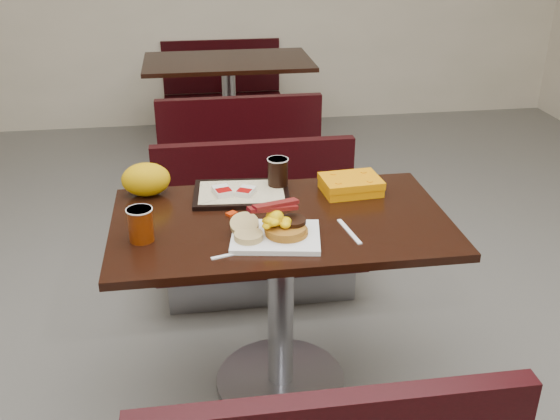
{
  "coord_description": "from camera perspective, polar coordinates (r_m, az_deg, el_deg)",
  "views": [
    {
      "loc": [
        -0.3,
        -2.04,
        1.77
      ],
      "look_at": [
        -0.01,
        -0.07,
        0.82
      ],
      "focal_mm": 41.27,
      "sensor_mm": 36.0,
      "label": 1
    }
  ],
  "objects": [
    {
      "name": "knife",
      "position": [
        2.22,
        6.15,
        -1.9
      ],
      "size": [
        0.04,
        0.19,
        0.0
      ],
      "primitive_type": "cube",
      "rotation": [
        0.0,
        0.0,
        -1.42
      ],
      "color": "white",
      "rests_on": "table_near"
    },
    {
      "name": "muffin_top",
      "position": [
        2.17,
        -3.17,
        -1.28
      ],
      "size": [
        0.11,
        0.11,
        0.06
      ],
      "primitive_type": "cylinder",
      "rotation": [
        0.38,
        0.0,
        -0.17
      ],
      "color": "tan",
      "rests_on": "platter"
    },
    {
      "name": "bench_far_s",
      "position": [
        4.19,
        -3.77,
        5.88
      ],
      "size": [
        1.0,
        0.46,
        0.72
      ],
      "primitive_type": null,
      "color": "black",
      "rests_on": "floor"
    },
    {
      "name": "hashbrown_sleeve_left",
      "position": [
        2.46,
        -5.13,
        1.68
      ],
      "size": [
        0.08,
        0.1,
        0.02
      ],
      "primitive_type": "cube",
      "rotation": [
        0.0,
        0.0,
        0.24
      ],
      "color": "silver",
      "rests_on": "tray"
    },
    {
      "name": "coffee_cup_near",
      "position": [
        2.18,
        -12.25,
        -1.29
      ],
      "size": [
        0.09,
        0.09,
        0.12
      ],
      "primitive_type": "cylinder",
      "rotation": [
        0.0,
        0.0,
        -0.13
      ],
      "color": "#963405",
      "rests_on": "table_near"
    },
    {
      "name": "tray",
      "position": [
        2.48,
        -3.43,
        1.46
      ],
      "size": [
        0.38,
        0.29,
        0.02
      ],
      "primitive_type": "cube",
      "rotation": [
        0.0,
        0.0,
        -0.08
      ],
      "color": "black",
      "rests_on": "table_near"
    },
    {
      "name": "platter",
      "position": [
        2.16,
        -0.39,
        -2.39
      ],
      "size": [
        0.33,
        0.27,
        0.02
      ],
      "primitive_type": "cube",
      "rotation": [
        0.0,
        0.0,
        -0.17
      ],
      "color": "white",
      "rests_on": "table_near"
    },
    {
      "name": "clamshell",
      "position": [
        2.51,
        6.29,
        2.23
      ],
      "size": [
        0.24,
        0.19,
        0.06
      ],
      "primitive_type": "cube",
      "rotation": [
        0.0,
        0.0,
        0.08
      ],
      "color": "orange",
      "rests_on": "table_near"
    },
    {
      "name": "condiment_syrup",
      "position": [
        2.33,
        -4.32,
        -0.33
      ],
      "size": [
        0.05,
        0.04,
        0.01
      ],
      "primitive_type": "cube",
      "rotation": [
        0.0,
        0.0,
        0.64
      ],
      "color": "red",
      "rests_on": "table_near"
    },
    {
      "name": "scrambled_eggs",
      "position": [
        2.13,
        -0.46,
        -0.73
      ],
      "size": [
        0.11,
        0.09,
        0.05
      ],
      "primitive_type": "ellipsoid",
      "rotation": [
        0.0,
        0.0,
        0.05
      ],
      "color": "#FFDA05",
      "rests_on": "pancake_stack"
    },
    {
      "name": "fork",
      "position": [
        2.07,
        -4.74,
        -4.04
      ],
      "size": [
        0.15,
        0.07,
        0.0
      ],
      "primitive_type": null,
      "rotation": [
        0.0,
        0.0,
        0.28
      ],
      "color": "white",
      "rests_on": "table_near"
    },
    {
      "name": "pancake_stack",
      "position": [
        2.15,
        0.58,
        -1.75
      ],
      "size": [
        0.18,
        0.18,
        0.03
      ],
      "primitive_type": "cylinder",
      "rotation": [
        0.0,
        0.0,
        0.28
      ],
      "color": "#A8671C",
      "rests_on": "platter"
    },
    {
      "name": "paper_bag",
      "position": [
        2.51,
        -11.79,
        2.67
      ],
      "size": [
        0.21,
        0.17,
        0.13
      ],
      "primitive_type": "ellipsoid",
      "rotation": [
        0.0,
        0.0,
        0.19
      ],
      "color": "#E3AE07",
      "rests_on": "table_near"
    },
    {
      "name": "floor",
      "position": [
        2.72,
        0.06,
        -15.1
      ],
      "size": [
        6.0,
        7.0,
        0.01
      ],
      "primitive_type": "cube",
      "color": "slate",
      "rests_on": "ground"
    },
    {
      "name": "bench_far_n",
      "position": [
        5.53,
        -5.04,
        10.72
      ],
      "size": [
        1.0,
        0.46,
        0.72
      ],
      "primitive_type": null,
      "color": "black",
      "rests_on": "floor"
    },
    {
      "name": "muffin_bottom",
      "position": [
        2.12,
        -2.8,
        -2.32
      ],
      "size": [
        0.12,
        0.12,
        0.02
      ],
      "primitive_type": "cylinder",
      "rotation": [
        0.0,
        0.0,
        -0.31
      ],
      "color": "tan",
      "rests_on": "platter"
    },
    {
      "name": "condiment_ketchup",
      "position": [
        2.27,
        -0.06,
        -0.98
      ],
      "size": [
        0.04,
        0.03,
        0.01
      ],
      "primitive_type": "cube",
      "rotation": [
        0.0,
        0.0,
        -0.26
      ],
      "color": "#8C0504",
      "rests_on": "table_near"
    },
    {
      "name": "hashbrown_sleeve_right",
      "position": [
        2.45,
        -3.05,
        1.66
      ],
      "size": [
        0.09,
        0.1,
        0.02
      ],
      "primitive_type": "cube",
      "rotation": [
        0.0,
        0.0,
        -0.48
      ],
      "color": "silver",
      "rests_on": "tray"
    },
    {
      "name": "bench_near_n",
      "position": [
        3.09,
        -1.84,
        -1.55
      ],
      "size": [
        1.0,
        0.46,
        0.72
      ],
      "primitive_type": null,
      "color": "black",
      "rests_on": "floor"
    },
    {
      "name": "coffee_cup_far",
      "position": [
        2.51,
        -0.2,
        3.4
      ],
      "size": [
        0.08,
        0.08,
        0.11
      ],
      "primitive_type": "cylinder",
      "rotation": [
        0.0,
        0.0,
        0.05
      ],
      "color": "black",
      "rests_on": "tray"
    },
    {
      "name": "sausage_patty",
      "position": [
        2.16,
        1.12,
        -0.96
      ],
      "size": [
        0.11,
        0.11,
        0.01
      ],
      "primitive_type": "cylinder",
      "rotation": [
        0.0,
        0.0,
        -0.21
      ],
      "color": "black",
      "rests_on": "pancake_stack"
    },
    {
      "name": "bacon_strips",
      "position": [
        2.13,
        -0.65,
        0.24
      ],
      "size": [
        0.19,
        0.13,
        0.01
      ],
      "primitive_type": null,
      "rotation": [
        0.0,
        0.0,
        0.33
      ],
      "color": "#4B050D",
      "rests_on": "scrambled_eggs"
    },
    {
      "name": "table_near",
      "position": [
        2.49,
        0.06,
        -8.54
      ],
      "size": [
        1.2,
        0.7,
        0.75
      ],
      "primitive_type": null,
      "color": "black",
      "rests_on": "floor"
    },
    {
      "name": "table_far",
      "position": [
        4.85,
        -4.49,
        8.81
      ],
      "size": [
        1.2,
        0.7,
        0.75
      ],
      "primitive_type": null,
      "color": "black",
      "rests_on": "floor"
    }
  ]
}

